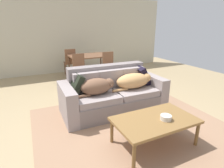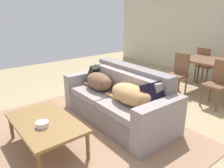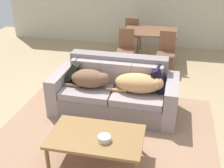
% 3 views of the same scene
% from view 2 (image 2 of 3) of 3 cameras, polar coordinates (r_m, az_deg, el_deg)
% --- Properties ---
extents(ground_plane, '(10.00, 10.00, 0.00)m').
position_cam_2_polar(ground_plane, '(3.78, -0.91, -10.18)').
color(ground_plane, tan).
extents(area_rug, '(3.38, 3.20, 0.01)m').
position_cam_2_polar(area_rug, '(3.46, -9.58, -13.33)').
color(area_rug, '#A0785B').
rests_on(area_rug, ground).
extents(couch, '(2.14, 1.00, 0.92)m').
position_cam_2_polar(couch, '(3.75, 2.02, -4.41)').
color(couch, gray).
rests_on(couch, ground).
extents(dog_on_left_cushion, '(0.77, 0.37, 0.31)m').
position_cam_2_polar(dog_on_left_cushion, '(3.85, -3.37, 0.65)').
color(dog_on_left_cushion, brown).
rests_on(dog_on_left_cushion, couch).
extents(dog_on_right_cushion, '(0.92, 0.40, 0.31)m').
position_cam_2_polar(dog_on_right_cushion, '(3.26, 5.07, -2.84)').
color(dog_on_right_cushion, tan).
rests_on(dog_on_right_cushion, couch).
extents(throw_pillow_by_left_arm, '(0.30, 0.41, 0.41)m').
position_cam_2_polar(throw_pillow_by_left_arm, '(4.25, -3.86, 2.74)').
color(throw_pillow_by_left_arm, black).
rests_on(throw_pillow_by_left_arm, couch).
extents(throw_pillow_by_right_arm, '(0.33, 0.44, 0.43)m').
position_cam_2_polar(throw_pillow_by_right_arm, '(3.18, 11.61, -3.25)').
color(throw_pillow_by_right_arm, black).
rests_on(throw_pillow_by_right_arm, couch).
extents(coffee_table, '(1.21, 0.73, 0.43)m').
position_cam_2_polar(coffee_table, '(3.08, -17.38, -10.07)').
color(coffee_table, olive).
rests_on(coffee_table, ground).
extents(bowl_on_coffee_table, '(0.16, 0.16, 0.07)m').
position_cam_2_polar(bowl_on_coffee_table, '(2.91, -18.10, -10.19)').
color(bowl_on_coffee_table, silver).
rests_on(bowl_on_coffee_table, coffee_table).
extents(dining_table, '(1.27, 0.94, 0.78)m').
position_cam_2_polar(dining_table, '(5.39, 25.59, 4.92)').
color(dining_table, brown).
rests_on(dining_table, ground).
extents(dining_chair_near_left, '(0.42, 0.42, 0.93)m').
position_cam_2_polar(dining_chair_near_left, '(5.15, 17.29, 3.15)').
color(dining_chair_near_left, brown).
rests_on(dining_chair_near_left, ground).
extents(dining_chair_near_right, '(0.42, 0.42, 0.93)m').
position_cam_2_polar(dining_chair_near_right, '(4.70, 26.44, 0.59)').
color(dining_chair_near_right, brown).
rests_on(dining_chair_near_right, ground).
extents(dining_chair_far_left, '(0.43, 0.43, 0.95)m').
position_cam_2_polar(dining_chair_far_left, '(6.14, 23.42, 4.99)').
color(dining_chair_far_left, brown).
rests_on(dining_chair_far_left, ground).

